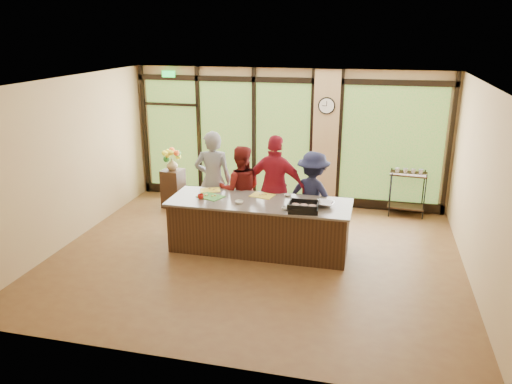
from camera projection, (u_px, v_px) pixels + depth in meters
The scene contains 25 objects.
floor at pixel (256, 256), 8.74m from camera, with size 7.00×7.00×0.00m, color brown.
ceiling at pixel (255, 82), 7.80m from camera, with size 7.00×7.00×0.00m, color white.
back_wall at pixel (287, 137), 11.04m from camera, with size 7.00×7.00×0.00m, color tan.
left_wall at pixel (68, 162), 9.05m from camera, with size 6.00×6.00×0.00m, color tan.
right_wall at pixel (482, 189), 7.49m from camera, with size 6.00×6.00×0.00m, color tan.
window_wall at pixel (294, 143), 10.99m from camera, with size 6.90×0.12×3.00m.
island_base at pixel (259, 227), 8.88m from camera, with size 3.10×1.00×0.88m, color #301D10.
countertop at pixel (260, 202), 8.73m from camera, with size 3.20×1.10×0.04m, color #70655C.
wall_clock at pixel (327, 106), 10.49m from camera, with size 0.36×0.04×0.36m.
cook_left at pixel (213, 181), 9.69m from camera, with size 0.72×0.47×1.96m, color slate.
cook_midleft at pixel (241, 190), 9.55m from camera, with size 0.83×0.65×1.72m, color maroon.
cook_midright at pixel (276, 187), 9.32m from camera, with size 1.15×0.48×1.96m, color maroon.
cook_right at pixel (313, 196), 9.26m from camera, with size 1.08×0.62×1.67m, color #171A34.
roasting_pan at pixel (303, 209), 8.24m from camera, with size 0.49×0.38×0.09m, color black.
mixing_bowl at pixel (324, 204), 8.47m from camera, with size 0.32×0.32×0.08m, color silver.
cutting_board_left at pixel (211, 197), 8.95m from camera, with size 0.44×0.33×0.01m, color #439335.
cutting_board_center at pixel (210, 190), 9.31m from camera, with size 0.37×0.28×0.01m, color yellow.
cutting_board_right at pixel (262, 195), 9.01m from camera, with size 0.40×0.30×0.01m, color yellow.
prep_bowl_near at pixel (239, 202), 8.61m from camera, with size 0.15×0.15×0.05m, color silver.
prep_bowl_mid at pixel (285, 208), 8.33m from camera, with size 0.13×0.13×0.04m, color silver.
prep_bowl_far at pixel (288, 195), 9.00m from camera, with size 0.13×0.13×0.03m, color silver.
red_ramekin at pixel (201, 197), 8.83m from camera, with size 0.11×0.11×0.09m, color #AA1A11.
flower_stand at pixel (173, 188), 11.05m from camera, with size 0.42×0.42×0.85m, color #301D10.
flower_vase at pixel (172, 164), 10.88m from camera, with size 0.25×0.25×0.26m, color olive.
bar_cart at pixel (407, 187), 10.50m from camera, with size 0.79×0.50×1.02m.
Camera 1 is at (1.87, -7.72, 3.80)m, focal length 35.00 mm.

